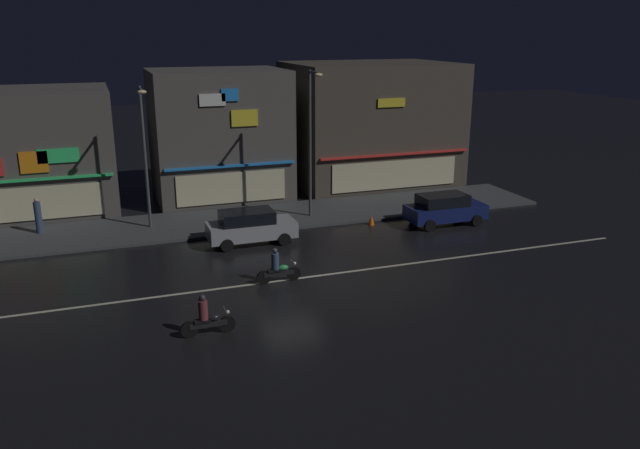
# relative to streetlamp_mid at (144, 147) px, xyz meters

# --- Properties ---
(ground_plane) EXTENTS (140.00, 140.00, 0.00)m
(ground_plane) POSITION_rel_streetlamp_mid_xyz_m (4.92, -9.05, -4.44)
(ground_plane) COLOR black
(lane_divider_stripe) EXTENTS (33.35, 0.16, 0.01)m
(lane_divider_stripe) POSITION_rel_streetlamp_mid_xyz_m (4.92, -9.05, -4.43)
(lane_divider_stripe) COLOR beige
(lane_divider_stripe) RESTS_ON ground
(sidewalk_far) EXTENTS (35.10, 5.10, 0.14)m
(sidewalk_far) POSITION_rel_streetlamp_mid_xyz_m (4.92, 0.12, -4.37)
(sidewalk_far) COLOR #424447
(sidewalk_far) RESTS_ON ground
(storefront_left_block) EXTENTS (8.00, 6.44, 7.85)m
(storefront_left_block) POSITION_rel_streetlamp_mid_xyz_m (4.92, 5.81, -0.52)
(storefront_left_block) COLOR #56514C
(storefront_left_block) RESTS_ON ground
(storefront_center_block) EXTENTS (8.51, 7.75, 6.93)m
(storefront_center_block) POSITION_rel_streetlamp_mid_xyz_m (-5.61, 6.46, -0.98)
(storefront_center_block) COLOR #56514C
(storefront_center_block) RESTS_ON ground
(storefront_right_block) EXTENTS (10.70, 8.53, 8.02)m
(storefront_right_block) POSITION_rel_streetlamp_mid_xyz_m (15.45, 6.85, -0.43)
(storefront_right_block) COLOR #4C443A
(storefront_right_block) RESTS_ON ground
(streetlamp_mid) EXTENTS (0.44, 1.64, 7.31)m
(streetlamp_mid) POSITION_rel_streetlamp_mid_xyz_m (0.00, 0.00, 0.00)
(streetlamp_mid) COLOR #47494C
(streetlamp_mid) RESTS_ON sidewalk_far
(streetlamp_east) EXTENTS (0.44, 1.64, 7.96)m
(streetlamp_east) POSITION_rel_streetlamp_mid_xyz_m (8.64, -0.79, 0.34)
(streetlamp_east) COLOR #47494C
(streetlamp_east) RESTS_ON sidewalk_far
(pedestrian_on_sidewalk) EXTENTS (0.35, 0.35, 1.84)m
(pedestrian_on_sidewalk) POSITION_rel_streetlamp_mid_xyz_m (-5.44, 1.04, -3.44)
(pedestrian_on_sidewalk) COLOR #334766
(pedestrian_on_sidewalk) RESTS_ON sidewalk_far
(parked_car_near_kerb) EXTENTS (4.30, 1.98, 1.67)m
(parked_car_near_kerb) POSITION_rel_streetlamp_mid_xyz_m (15.10, -4.16, -3.57)
(parked_car_near_kerb) COLOR navy
(parked_car_near_kerb) RESTS_ON ground
(parked_car_trailing) EXTENTS (4.30, 1.98, 1.67)m
(parked_car_trailing) POSITION_rel_streetlamp_mid_xyz_m (4.45, -3.78, -3.57)
(parked_car_trailing) COLOR #9EA0A5
(parked_car_trailing) RESTS_ON ground
(motorcycle_lead) EXTENTS (1.90, 0.60, 1.52)m
(motorcycle_lead) POSITION_rel_streetlamp_mid_xyz_m (0.68, -12.97, -3.81)
(motorcycle_lead) COLOR black
(motorcycle_lead) RESTS_ON ground
(motorcycle_following) EXTENTS (1.90, 0.60, 1.52)m
(motorcycle_following) POSITION_rel_streetlamp_mid_xyz_m (4.30, -9.17, -3.81)
(motorcycle_following) COLOR black
(motorcycle_following) RESTS_ON ground
(traffic_cone) EXTENTS (0.36, 0.36, 0.55)m
(traffic_cone) POSITION_rel_streetlamp_mid_xyz_m (11.33, -2.95, -4.16)
(traffic_cone) COLOR orange
(traffic_cone) RESTS_ON ground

